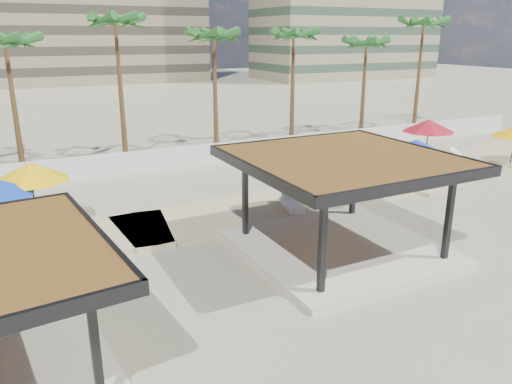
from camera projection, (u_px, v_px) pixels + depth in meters
ground at (340, 271)px, 16.90m from camera, size 200.00×200.00×0.00m
promenade at (281, 198)px, 24.28m from camera, size 44.45×7.97×0.24m
boundary_wall at (186, 156)px, 30.37m from camera, size 56.00×0.30×1.20m
pavilion_central at (342, 195)px, 17.91m from camera, size 7.27×7.27×3.64m
umbrella_b at (30, 172)px, 19.69m from camera, size 3.90×3.90×2.66m
umbrella_c at (429, 126)px, 29.45m from camera, size 3.78×3.78×2.73m
umbrella_d at (416, 146)px, 24.83m from camera, size 3.72×3.72×2.52m
lounger_a at (7, 230)px, 19.49m from camera, size 1.02×1.95×0.71m
lounger_b at (292, 205)px, 22.43m from camera, size 0.98×2.00×0.72m
lounger_c at (467, 161)px, 30.13m from camera, size 1.32×2.36×0.85m
lounger_d at (429, 169)px, 28.34m from camera, size 1.05×2.39×0.87m
palm_c at (5, 46)px, 26.38m from camera, size 3.00×3.00×8.18m
palm_d at (115, 26)px, 29.30m from camera, size 3.00×3.00×9.29m
palm_e at (214, 40)px, 31.67m from camera, size 3.00×3.00×8.47m
palm_f at (294, 39)px, 34.38m from camera, size 3.00×3.00×8.52m
palm_g at (366, 46)px, 36.76m from camera, size 3.00×3.00×7.95m
palm_h at (423, 27)px, 39.41m from camera, size 3.00×3.00×9.40m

